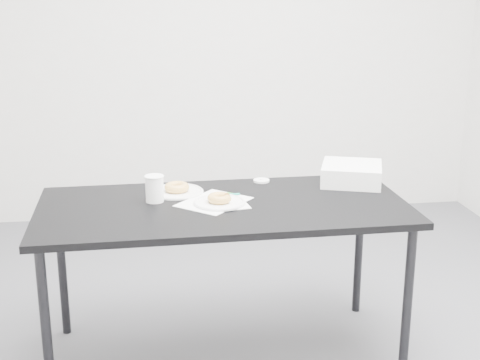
{
  "coord_description": "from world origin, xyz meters",
  "views": [
    {
      "loc": [
        -0.51,
        -2.92,
        1.7
      ],
      "look_at": [
        -0.09,
        0.02,
        0.84
      ],
      "focal_mm": 50.0,
      "sensor_mm": 36.0,
      "label": 1
    }
  ],
  "objects": [
    {
      "name": "floor",
      "position": [
        0.0,
        0.0,
        0.0
      ],
      "size": [
        4.0,
        4.0,
        0.0
      ],
      "primitive_type": "plane",
      "color": "#505056",
      "rests_on": "ground"
    },
    {
      "name": "wall_back",
      "position": [
        0.0,
        2.0,
        1.35
      ],
      "size": [
        4.0,
        0.02,
        2.7
      ],
      "primitive_type": "cube",
      "color": "silver",
      "rests_on": "floor"
    },
    {
      "name": "table",
      "position": [
        -0.18,
        -0.08,
        0.7
      ],
      "size": [
        1.67,
        0.8,
        0.76
      ],
      "rotation": [
        0.0,
        0.0,
        0.02
      ],
      "color": "black",
      "rests_on": "floor"
    },
    {
      "name": "scorecard",
      "position": [
        -0.22,
        -0.04,
        0.76
      ],
      "size": [
        0.38,
        0.39,
        0.0
      ],
      "primitive_type": "cube",
      "rotation": [
        0.0,
        0.0,
        -0.73
      ],
      "color": "white",
      "rests_on": "table"
    },
    {
      "name": "logo_patch",
      "position": [
        -0.14,
        0.05,
        0.76
      ],
      "size": [
        0.07,
        0.07,
        0.0
      ],
      "primitive_type": "cube",
      "rotation": [
        0.0,
        0.0,
        -0.73
      ],
      "color": "green",
      "rests_on": "scorecard"
    },
    {
      "name": "pen",
      "position": [
        -0.16,
        0.04,
        0.76
      ],
      "size": [
        0.14,
        0.01,
        0.01
      ],
      "primitive_type": "cylinder",
      "rotation": [
        0.0,
        1.57,
        0.02
      ],
      "color": "#0B826E",
      "rests_on": "scorecard"
    },
    {
      "name": "napkin",
      "position": [
        -0.15,
        -0.09,
        0.76
      ],
      "size": [
        0.18,
        0.18,
        0.0
      ],
      "primitive_type": "cube",
      "rotation": [
        0.0,
        0.0,
        0.14
      ],
      "color": "white",
      "rests_on": "table"
    },
    {
      "name": "plate_near",
      "position": [
        -0.19,
        -0.07,
        0.76
      ],
      "size": [
        0.23,
        0.23,
        0.01
      ],
      "primitive_type": "cylinder",
      "color": "white",
      "rests_on": "napkin"
    },
    {
      "name": "donut_near",
      "position": [
        -0.19,
        -0.07,
        0.79
      ],
      "size": [
        0.11,
        0.11,
        0.04
      ],
      "primitive_type": "torus",
      "rotation": [
        0.0,
        0.0,
        -0.0
      ],
      "color": "gold",
      "rests_on": "plate_near"
    },
    {
      "name": "plate_far",
      "position": [
        -0.38,
        0.13,
        0.76
      ],
      "size": [
        0.25,
        0.25,
        0.01
      ],
      "primitive_type": "cylinder",
      "color": "white",
      "rests_on": "table"
    },
    {
      "name": "donut_far",
      "position": [
        -0.38,
        0.13,
        0.78
      ],
      "size": [
        0.15,
        0.15,
        0.04
      ],
      "primitive_type": "torus",
      "rotation": [
        0.0,
        0.0,
        0.28
      ],
      "color": "gold",
      "rests_on": "plate_far"
    },
    {
      "name": "coffee_cup",
      "position": [
        -0.48,
        0.01,
        0.82
      ],
      "size": [
        0.08,
        0.08,
        0.12
      ],
      "primitive_type": "cylinder",
      "color": "white",
      "rests_on": "table"
    },
    {
      "name": "cup_lid",
      "position": [
        0.05,
        0.25,
        0.76
      ],
      "size": [
        0.08,
        0.08,
        0.01
      ],
      "primitive_type": "cylinder",
      "color": "white",
      "rests_on": "table"
    },
    {
      "name": "bakery_box",
      "position": [
        0.49,
        0.17,
        0.81
      ],
      "size": [
        0.37,
        0.37,
        0.1
      ],
      "primitive_type": "cube",
      "rotation": [
        0.0,
        0.0,
        -0.33
      ],
      "color": "white",
      "rests_on": "table"
    }
  ]
}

